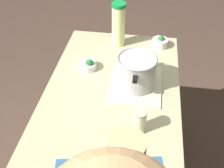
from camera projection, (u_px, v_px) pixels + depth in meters
The scene contains 7 objects.
counter_slab at pixel (112, 141), 1.84m from camera, with size 1.24×0.76×0.93m, color #ABAC85.
dish_cloth at pixel (135, 85), 1.57m from camera, with size 0.35×0.29×0.01m, color beige.
cooking_pot at pixel (136, 71), 1.50m from camera, with size 0.29×0.22×0.18m.
lemonade_pitcher at pixel (118, 24), 1.80m from camera, with size 0.09×0.09×0.30m.
mason_jar at pixel (139, 121), 1.28m from camera, with size 0.07×0.07×0.13m.
broccoli_bowl_front at pixel (88, 65), 1.67m from camera, with size 0.11×0.11×0.07m.
broccoli_bowl_center at pixel (160, 42), 1.86m from camera, with size 0.11×0.11×0.08m.
Camera 1 is at (1.12, 0.16, 1.97)m, focal length 43.58 mm.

